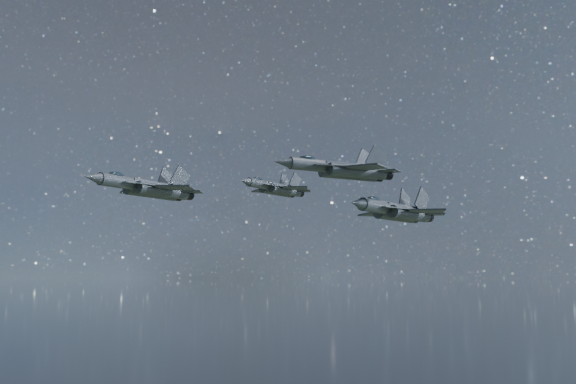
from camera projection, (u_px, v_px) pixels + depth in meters
jet_lead at (149, 188)px, 83.43m from camera, size 16.92×11.07×4.37m
jet_left at (276, 188)px, 104.24m from camera, size 14.94×9.81×3.84m
jet_right at (344, 170)px, 81.82m from camera, size 16.60×11.79×4.22m
jet_slot at (397, 211)px, 91.83m from camera, size 19.40×12.92×4.93m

